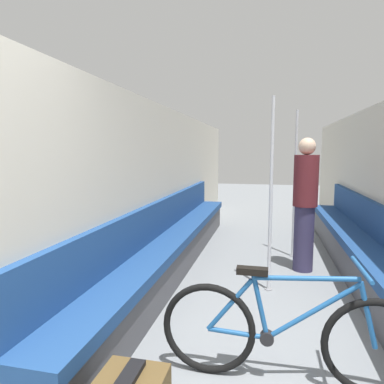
{
  "coord_description": "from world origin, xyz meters",
  "views": [
    {
      "loc": [
        0.04,
        -0.98,
        1.51
      ],
      "look_at": [
        -0.62,
        1.92,
        1.16
      ],
      "focal_mm": 32.0,
      "sensor_mm": 36.0,
      "label": 1
    }
  ],
  "objects": [
    {
      "name": "grab_pole_near",
      "position": [
        0.06,
        2.72,
        1.01
      ],
      "size": [
        0.08,
        0.08,
        2.08
      ],
      "color": "gray",
      "rests_on": "ground"
    },
    {
      "name": "bench_seat_row_left",
      "position": [
        -1.13,
        3.09,
        0.31
      ],
      "size": [
        0.43,
        5.55,
        0.9
      ],
      "color": "#4C4C51",
      "rests_on": "ground"
    },
    {
      "name": "bench_seat_row_right",
      "position": [
        1.13,
        3.09,
        0.31
      ],
      "size": [
        0.43,
        5.55,
        0.9
      ],
      "color": "#4C4C51",
      "rests_on": "ground"
    },
    {
      "name": "wall_left",
      "position": [
        -1.37,
        3.33,
        1.05
      ],
      "size": [
        0.1,
        9.87,
        2.1
      ],
      "primitive_type": "cube",
      "color": "beige",
      "rests_on": "ground"
    },
    {
      "name": "grab_pole_far",
      "position": [
        0.4,
        4.04,
        1.01
      ],
      "size": [
        0.08,
        0.08,
        2.08
      ],
      "color": "gray",
      "rests_on": "ground"
    },
    {
      "name": "bicycle",
      "position": [
        0.18,
        1.18,
        0.34
      ],
      "size": [
        1.67,
        0.46,
        0.82
      ],
      "rotation": [
        0.0,
        0.0,
        -0.26
      ],
      "color": "black",
      "rests_on": "ground"
    },
    {
      "name": "passenger_standing",
      "position": [
        0.48,
        3.46,
        0.87
      ],
      "size": [
        0.3,
        0.3,
        1.68
      ],
      "rotation": [
        0.0,
        0.0,
        -1.27
      ],
      "color": "#332D4C",
      "rests_on": "ground"
    }
  ]
}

